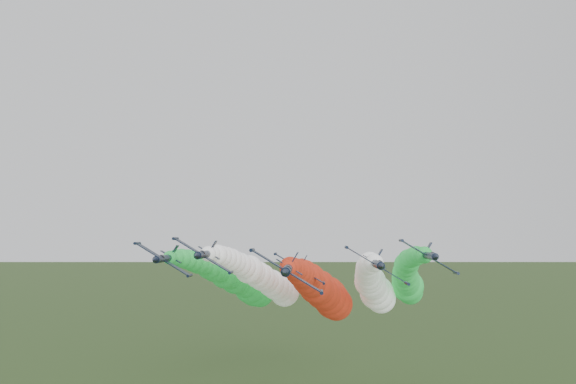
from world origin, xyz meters
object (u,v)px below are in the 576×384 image
at_px(jet_inner_right, 374,287).
at_px(jet_outer_left, 239,282).
at_px(jet_inner_left, 265,280).
at_px(jet_outer_right, 408,280).
at_px(jet_trail, 324,287).
at_px(jet_lead, 323,293).

relative_size(jet_inner_right, jet_outer_left, 1.00).
relative_size(jet_inner_left, jet_outer_right, 1.01).
bearing_deg(jet_trail, jet_outer_left, -151.41).
bearing_deg(jet_lead, jet_trail, 88.28).
xyz_separation_m(jet_lead, jet_outer_right, (21.40, 19.82, 1.29)).
relative_size(jet_inner_left, jet_outer_left, 1.00).
bearing_deg(jet_outer_left, jet_outer_right, 0.79).
relative_size(jet_lead, jet_inner_left, 1.00).
bearing_deg(jet_outer_right, jet_trail, 151.30).
relative_size(jet_inner_left, jet_trail, 1.00).
relative_size(jet_inner_right, jet_outer_right, 1.00).
xyz_separation_m(jet_inner_left, jet_outer_left, (-6.96, 5.52, -1.09)).
height_order(jet_inner_left, jet_trail, jet_inner_left).
distance_m(jet_outer_right, jet_trail, 23.50).
height_order(jet_inner_left, jet_outer_right, jet_inner_left).
height_order(jet_inner_left, jet_inner_right, jet_inner_left).
height_order(jet_lead, jet_outer_left, jet_outer_left).
height_order(jet_inner_right, jet_outer_right, jet_outer_right).
height_order(jet_inner_left, jet_outer_left, jet_inner_left).
bearing_deg(jet_inner_right, jet_inner_left, 173.65).
bearing_deg(jet_inner_right, jet_outer_left, 165.66).
height_order(jet_lead, jet_outer_right, jet_outer_right).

